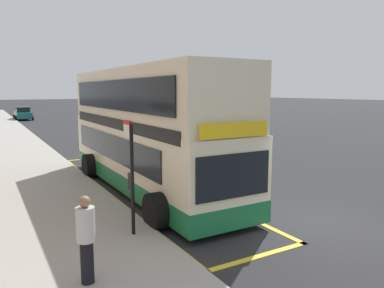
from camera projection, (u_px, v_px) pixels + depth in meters
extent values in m
plane|color=#28282B|center=(69.00, 127.00, 37.24)|extent=(260.00, 260.00, 0.00)
cube|color=beige|center=(147.00, 153.00, 13.52)|extent=(2.44, 10.75, 2.30)
cube|color=beige|center=(146.00, 96.00, 13.22)|extent=(2.42, 10.53, 1.90)
cube|color=#196B3D|center=(147.00, 176.00, 13.64)|extent=(2.46, 10.77, 0.60)
cube|color=black|center=(146.00, 122.00, 13.35)|extent=(2.47, 9.89, 0.36)
cube|color=black|center=(110.00, 146.00, 13.20)|extent=(0.04, 8.60, 0.90)
cube|color=black|center=(112.00, 95.00, 12.59)|extent=(0.04, 9.46, 1.00)
cube|color=black|center=(234.00, 176.00, 8.86)|extent=(2.15, 0.04, 1.10)
cube|color=yellow|center=(235.00, 130.00, 8.70)|extent=(1.95, 0.04, 0.36)
cylinder|color=black|center=(159.00, 211.00, 9.68)|extent=(0.56, 1.00, 1.00)
cylinder|color=black|center=(238.00, 197.00, 10.97)|extent=(0.56, 1.00, 1.00)
cylinder|color=black|center=(91.00, 166.00, 15.53)|extent=(0.56, 1.00, 1.00)
cylinder|color=black|center=(148.00, 160.00, 16.82)|extent=(0.56, 1.00, 1.00)
cube|color=yellow|center=(106.00, 192.00, 13.30)|extent=(0.16, 13.85, 0.01)
cube|color=yellow|center=(174.00, 182.00, 14.67)|extent=(0.16, 13.85, 0.01)
cube|color=yellow|center=(259.00, 256.00, 8.12)|extent=(2.92, 0.16, 0.01)
cube|color=yellow|center=(93.00, 158.00, 19.85)|extent=(2.92, 0.16, 0.01)
cylinder|color=black|center=(132.00, 180.00, 8.85)|extent=(0.09, 0.09, 2.72)
cube|color=silver|center=(127.00, 131.00, 8.90)|extent=(0.05, 0.42, 0.30)
cube|color=red|center=(127.00, 122.00, 8.87)|extent=(0.05, 0.42, 0.10)
cube|color=black|center=(131.00, 182.00, 8.94)|extent=(0.06, 0.28, 0.40)
cube|color=#B2B5BA|center=(148.00, 126.00, 31.57)|extent=(1.76, 4.20, 0.72)
cube|color=black|center=(149.00, 118.00, 31.38)|extent=(1.52, 1.90, 0.60)
cylinder|color=black|center=(133.00, 129.00, 32.27)|extent=(0.22, 0.60, 0.60)
cylinder|color=black|center=(152.00, 128.00, 33.20)|extent=(0.22, 0.60, 0.60)
cylinder|color=black|center=(144.00, 132.00, 30.04)|extent=(0.22, 0.60, 0.60)
cylinder|color=black|center=(165.00, 131.00, 30.96)|extent=(0.22, 0.60, 0.60)
cube|color=#196066|center=(23.00, 115.00, 46.03)|extent=(1.76, 4.20, 0.72)
cube|color=black|center=(23.00, 109.00, 45.85)|extent=(1.52, 1.90, 0.60)
cylinder|color=black|center=(14.00, 117.00, 46.74)|extent=(0.22, 0.60, 0.60)
cylinder|color=black|center=(30.00, 117.00, 47.66)|extent=(0.22, 0.60, 0.60)
cylinder|color=black|center=(16.00, 118.00, 44.51)|extent=(0.22, 0.60, 0.60)
cylinder|color=black|center=(33.00, 118.00, 45.43)|extent=(0.22, 0.60, 0.60)
cylinder|color=black|center=(87.00, 262.00, 6.69)|extent=(0.24, 0.24, 0.80)
cylinder|color=#B7B2AD|center=(86.00, 224.00, 6.59)|extent=(0.34, 0.34, 0.64)
sphere|color=#8C664C|center=(85.00, 202.00, 6.53)|extent=(0.21, 0.21, 0.21)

